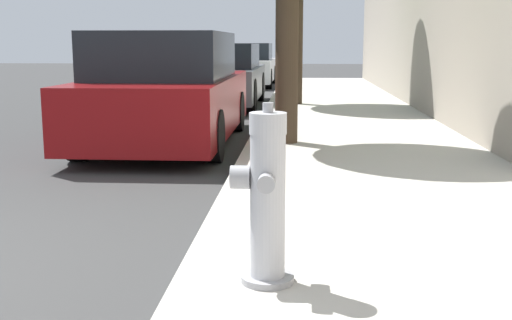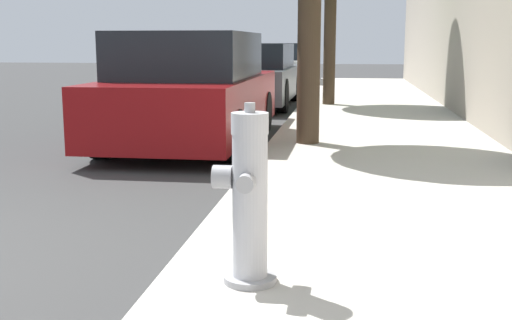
{
  "view_description": "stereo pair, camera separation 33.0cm",
  "coord_description": "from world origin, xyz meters",
  "px_view_note": "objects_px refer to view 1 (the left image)",
  "views": [
    {
      "loc": [
        2.86,
        -3.16,
        1.37
      ],
      "look_at": [
        2.56,
        1.23,
        0.56
      ],
      "focal_mm": 45.0,
      "sensor_mm": 36.0,
      "label": 1
    },
    {
      "loc": [
        3.19,
        -3.12,
        1.37
      ],
      "look_at": [
        2.56,
        1.23,
        0.56
      ],
      "focal_mm": 45.0,
      "sensor_mm": 36.0,
      "label": 2
    }
  ],
  "objects_px": {
    "fire_hydrant": "(267,200)",
    "parked_car_far": "(245,65)",
    "parked_car_near": "(167,92)",
    "parked_car_mid": "(219,76)"
  },
  "relations": [
    {
      "from": "fire_hydrant",
      "to": "parked_car_mid",
      "type": "height_order",
      "value": "parked_car_mid"
    },
    {
      "from": "parked_car_mid",
      "to": "parked_car_far",
      "type": "xyz_separation_m",
      "value": [
        -0.02,
        6.77,
        -0.01
      ]
    },
    {
      "from": "fire_hydrant",
      "to": "parked_car_mid",
      "type": "relative_size",
      "value": 0.21
    },
    {
      "from": "parked_car_near",
      "to": "parked_car_far",
      "type": "height_order",
      "value": "parked_car_near"
    },
    {
      "from": "fire_hydrant",
      "to": "parked_car_far",
      "type": "relative_size",
      "value": 0.22
    },
    {
      "from": "parked_car_near",
      "to": "parked_car_far",
      "type": "xyz_separation_m",
      "value": [
        -0.0,
        12.17,
        -0.06
      ]
    },
    {
      "from": "parked_car_near",
      "to": "parked_car_mid",
      "type": "distance_m",
      "value": 5.4
    },
    {
      "from": "parked_car_far",
      "to": "parked_car_mid",
      "type": "bearing_deg",
      "value": -89.85
    },
    {
      "from": "fire_hydrant",
      "to": "parked_car_far",
      "type": "xyz_separation_m",
      "value": [
        -1.63,
        17.56,
        0.08
      ]
    },
    {
      "from": "fire_hydrant",
      "to": "parked_car_near",
      "type": "distance_m",
      "value": 5.63
    }
  ]
}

